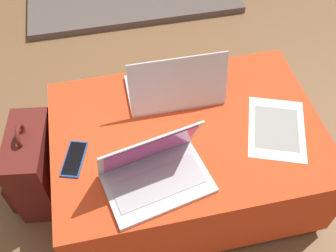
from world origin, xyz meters
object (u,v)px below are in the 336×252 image
paper_sheet (277,128)px  backpack (34,168)px  cell_phone (74,159)px  laptop_near (155,171)px  laptop_far (175,88)px

paper_sheet → backpack: bearing=-169.3°
cell_phone → paper_sheet: bearing=-163.3°
backpack → paper_sheet: 0.99m
backpack → paper_sheet: backpack is taller
cell_phone → backpack: size_ratio=0.36×
cell_phone → laptop_near: bearing=170.8°
laptop_near → backpack: (-0.46, 0.28, -0.26)m
laptop_near → backpack: bearing=136.7°
laptop_far → backpack: 0.68m
laptop_far → laptop_near: bearing=67.8°
laptop_far → paper_sheet: 0.42m
laptop_far → backpack: (-0.62, -0.08, -0.27)m
laptop_near → laptop_far: size_ratio=1.03×
laptop_near → laptop_far: (0.15, 0.36, 0.00)m
paper_sheet → laptop_near: bearing=-146.0°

